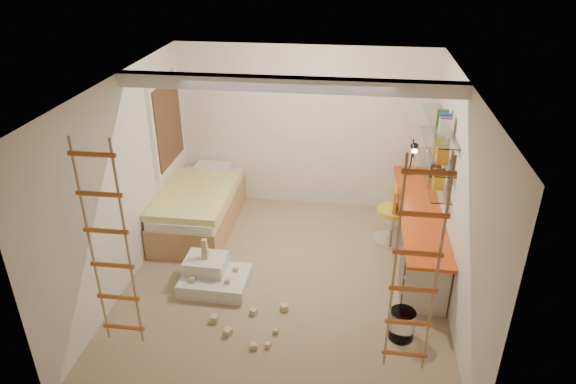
# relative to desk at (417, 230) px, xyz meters

# --- Properties ---
(floor) EXTENTS (4.50, 4.50, 0.00)m
(floor) POSITION_rel_desk_xyz_m (-1.72, -0.86, -0.40)
(floor) COLOR #9A7C63
(floor) RESTS_ON ground
(ceiling_beam) EXTENTS (4.00, 0.18, 0.16)m
(ceiling_beam) POSITION_rel_desk_xyz_m (-1.72, -0.56, 2.12)
(ceiling_beam) COLOR white
(ceiling_beam) RESTS_ON ceiling
(window_frame) EXTENTS (0.06, 1.15, 1.35)m
(window_frame) POSITION_rel_desk_xyz_m (-3.69, 0.64, 1.15)
(window_frame) COLOR white
(window_frame) RESTS_ON wall_left
(window_blind) EXTENTS (0.02, 1.00, 1.20)m
(window_blind) POSITION_rel_desk_xyz_m (-3.65, 0.64, 1.15)
(window_blind) COLOR #4C2D1E
(window_blind) RESTS_ON window_frame
(rope_ladder_left) EXTENTS (0.41, 0.04, 2.13)m
(rope_ladder_left) POSITION_rel_desk_xyz_m (-3.07, -2.61, 1.11)
(rope_ladder_left) COLOR #C36D21
(rope_ladder_left) RESTS_ON ceiling
(rope_ladder_right) EXTENTS (0.41, 0.04, 2.13)m
(rope_ladder_right) POSITION_rel_desk_xyz_m (-0.37, -2.61, 1.11)
(rope_ladder_right) COLOR #D45F24
(rope_ladder_right) RESTS_ON ceiling
(waste_bin) EXTENTS (0.28, 0.28, 0.35)m
(waste_bin) POSITION_rel_desk_xyz_m (-0.29, -1.72, -0.23)
(waste_bin) COLOR white
(waste_bin) RESTS_ON floor
(desk) EXTENTS (0.56, 2.80, 0.75)m
(desk) POSITION_rel_desk_xyz_m (0.00, 0.00, 0.00)
(desk) COLOR #D74C19
(desk) RESTS_ON floor
(shelves) EXTENTS (0.25, 1.80, 0.71)m
(shelves) POSITION_rel_desk_xyz_m (0.15, 0.27, 1.10)
(shelves) COLOR white
(shelves) RESTS_ON wall_right
(bed) EXTENTS (1.02, 2.00, 0.69)m
(bed) POSITION_rel_desk_xyz_m (-3.20, 0.36, -0.07)
(bed) COLOR #AD7F51
(bed) RESTS_ON floor
(task_lamp) EXTENTS (0.14, 0.36, 0.57)m
(task_lamp) POSITION_rel_desk_xyz_m (-0.05, 0.96, 0.73)
(task_lamp) COLOR black
(task_lamp) RESTS_ON desk
(swivel_chair) EXTENTS (0.53, 0.53, 0.88)m
(swivel_chair) POSITION_rel_desk_xyz_m (-0.32, 0.30, -0.08)
(swivel_chair) COLOR gold
(swivel_chair) RESTS_ON floor
(play_platform) EXTENTS (0.85, 0.67, 0.37)m
(play_platform) POSITION_rel_desk_xyz_m (-2.62, -1.07, -0.26)
(play_platform) COLOR silver
(play_platform) RESTS_ON floor
(toy_blocks) EXTENTS (1.24, 1.20, 0.64)m
(toy_blocks) POSITION_rel_desk_xyz_m (-2.26, -1.48, -0.21)
(toy_blocks) COLOR #CCB284
(toy_blocks) RESTS_ON floor
(books) EXTENTS (0.14, 0.64, 0.92)m
(books) POSITION_rel_desk_xyz_m (0.15, 0.27, 1.20)
(books) COLOR yellow
(books) RESTS_ON shelves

